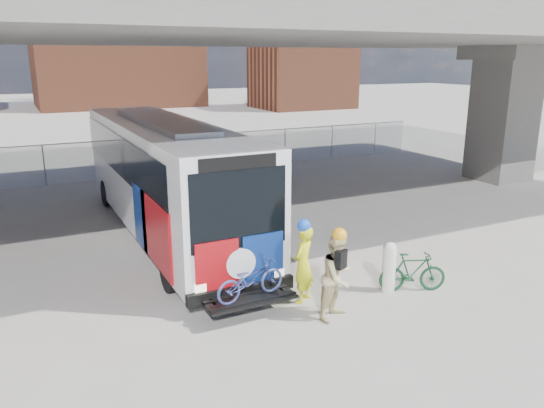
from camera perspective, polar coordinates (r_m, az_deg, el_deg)
ground at (r=15.44m, az=-0.74°, el=-5.38°), size 160.00×160.00×0.00m
bus at (r=17.06m, az=-11.54°, el=3.71°), size 2.67×12.97×3.69m
overpass at (r=18.14m, az=-6.64°, el=18.70°), size 40.00×16.00×7.95m
chainlink_fence at (r=26.09m, az=-12.39°, el=6.14°), size 30.00×0.06×30.00m
brick_buildings at (r=61.68m, az=-20.25°, el=14.50°), size 54.00×22.00×12.00m
bollard at (r=13.13m, az=12.47°, el=-6.45°), size 0.33×0.33×1.26m
cyclist_hivis at (r=12.25m, az=3.38°, el=-6.26°), size 0.80×0.74×2.01m
cyclist_tan at (r=11.57m, az=7.10°, el=-7.67°), size 1.13×1.03×2.05m
bike_parked at (r=13.34m, az=14.88°, el=-7.10°), size 1.69×1.06×0.99m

